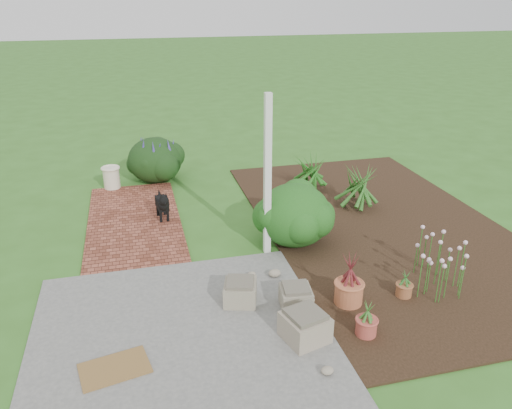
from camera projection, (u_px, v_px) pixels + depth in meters
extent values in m
plane|color=#32621F|center=(250.00, 257.00, 7.72)|extent=(80.00, 80.00, 0.00)
cube|color=#5C5C59|center=(182.00, 339.00, 5.87)|extent=(3.50, 3.50, 0.04)
cube|color=brown|center=(134.00, 221.00, 8.89)|extent=(1.60, 3.50, 0.04)
cube|color=black|center=(382.00, 226.00, 8.72)|extent=(4.00, 7.00, 0.03)
cube|color=white|center=(267.00, 178.00, 7.38)|extent=(0.10, 0.10, 2.50)
cube|color=gray|center=(305.00, 327.00, 5.79)|extent=(0.58, 0.58, 0.31)
cube|color=#726C59|center=(240.00, 293.00, 6.49)|extent=(0.51, 0.51, 0.28)
cube|color=#77705D|center=(296.00, 298.00, 6.40)|extent=(0.44, 0.44, 0.26)
cube|color=brown|center=(115.00, 368.00, 5.37)|extent=(0.81, 0.61, 0.02)
cube|color=black|center=(162.00, 203.00, 8.83)|extent=(0.22, 0.42, 0.18)
cylinder|color=black|center=(161.00, 217.00, 8.76)|extent=(0.05, 0.05, 0.20)
cylinder|color=black|center=(168.00, 216.00, 8.80)|extent=(0.05, 0.05, 0.20)
cylinder|color=black|center=(158.00, 210.00, 9.01)|extent=(0.05, 0.05, 0.20)
cylinder|color=black|center=(165.00, 209.00, 9.05)|extent=(0.05, 0.05, 0.20)
sphere|color=black|center=(164.00, 201.00, 8.56)|extent=(0.17, 0.17, 0.17)
cone|color=black|center=(159.00, 193.00, 8.96)|extent=(0.08, 0.13, 0.15)
cylinder|color=beige|center=(111.00, 178.00, 10.24)|extent=(0.38, 0.38, 0.44)
ellipsoid|color=#163611|center=(294.00, 213.00, 7.94)|extent=(1.46, 1.46, 1.00)
cylinder|color=#B0603B|center=(349.00, 293.00, 6.49)|extent=(0.42, 0.42, 0.30)
cylinder|color=brown|center=(404.00, 290.00, 6.66)|extent=(0.28, 0.28, 0.18)
cylinder|color=#AA4639|center=(366.00, 327.00, 5.90)|extent=(0.30, 0.30, 0.21)
ellipsoid|color=black|center=(155.00, 159.00, 10.66)|extent=(1.31, 1.31, 0.97)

